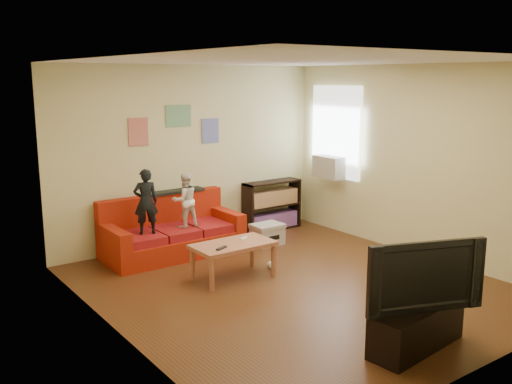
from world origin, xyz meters
TOP-DOWN VIEW (x-y plane):
  - room_shell at (0.00, 0.00)m, footprint 4.52×5.02m
  - sofa at (-0.60, 2.07)m, footprint 1.97×0.90m
  - child_a at (-1.05, 1.90)m, footprint 0.38×0.30m
  - child_b at (-0.45, 1.90)m, footprint 0.40×0.32m
  - coffee_table at (-0.44, 0.68)m, footprint 1.03×0.57m
  - remote at (-0.69, 0.56)m, footprint 0.18×0.11m
  - game_controller at (-0.24, 0.73)m, footprint 0.14×0.08m
  - bookshelf at (1.42, 2.30)m, footprint 1.02×0.31m
  - window at (2.22, 1.65)m, footprint 0.04×1.08m
  - ac_unit at (2.10, 1.65)m, footprint 0.28×0.55m
  - artwork_left at (-0.85, 2.48)m, footprint 0.30×0.01m
  - artwork_center at (-0.20, 2.48)m, footprint 0.42×0.01m
  - artwork_right at (0.35, 2.48)m, footprint 0.30×0.01m
  - file_box at (0.80, 1.62)m, footprint 0.47×0.36m
  - tv_stand at (-0.11, -1.92)m, footprint 1.13×0.48m
  - television at (-0.11, -1.92)m, footprint 1.14×0.56m
  - tissue at (0.17, 0.70)m, footprint 0.12×0.12m

SIDE VIEW (x-z plane):
  - tissue at x=0.17m, z-range 0.00..0.10m
  - file_box at x=0.80m, z-range 0.00..0.33m
  - tv_stand at x=-0.11m, z-range 0.00..0.41m
  - sofa at x=-0.60m, z-range -0.14..0.72m
  - bookshelf at x=1.42m, z-range -0.04..0.78m
  - coffee_table at x=-0.44m, z-range 0.17..0.63m
  - remote at x=-0.69m, z-range 0.46..0.48m
  - game_controller at x=-0.24m, z-range 0.46..0.49m
  - television at x=-0.11m, z-range 0.41..1.08m
  - child_b at x=-0.45m, z-range 0.41..1.20m
  - child_a at x=-1.05m, z-range 0.41..1.31m
  - ac_unit at x=2.10m, z-range 0.91..1.26m
  - room_shell at x=0.00m, z-range -0.01..2.71m
  - window at x=2.22m, z-range 0.90..2.38m
  - artwork_right at x=0.35m, z-range 1.51..1.89m
  - artwork_left at x=-0.85m, z-range 1.55..1.95m
  - artwork_center at x=-0.20m, z-range 1.79..2.11m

